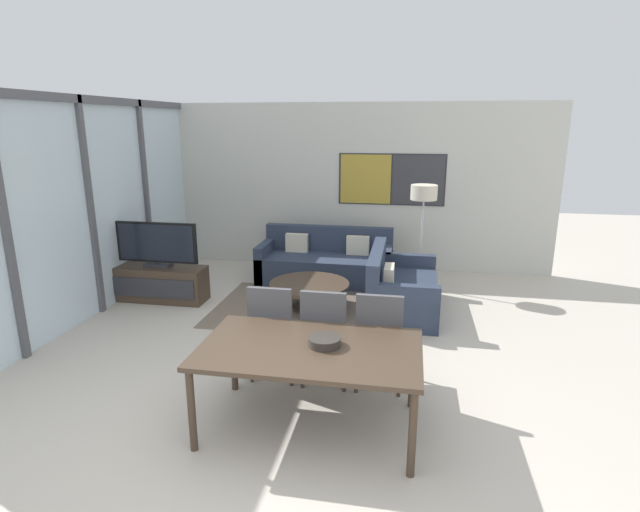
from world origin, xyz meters
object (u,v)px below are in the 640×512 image
dining_chair_right (379,336)px  coffee_table (309,289)px  dining_chair_centre (325,332)px  fruit_bowl (325,341)px  television (157,245)px  floor_lamp (424,199)px  tv_console (160,283)px  sofa_side (397,291)px  sofa_main (326,263)px  dining_table (310,354)px  dining_chair_left (274,328)px

dining_chair_right → coffee_table: bearing=118.6°
dining_chair_centre → dining_chair_right: (0.51, 0.00, 0.00)m
coffee_table → fruit_bowl: fruit_bowl is taller
dining_chair_right → fruit_bowl: (-0.40, -0.69, 0.23)m
television → coffee_table: size_ratio=1.09×
floor_lamp → coffee_table: bearing=-141.2°
coffee_table → dining_chair_right: 2.25m
tv_console → dining_chair_right: bearing=-30.7°
television → sofa_side: (3.35, 0.20, -0.54)m
coffee_table → sofa_main: bearing=90.0°
dining_chair_centre → floor_lamp: size_ratio=0.62×
television → dining_table: television is taller
coffee_table → fruit_bowl: 2.78m
dining_chair_centre → television: bearing=144.7°
television → floor_lamp: floor_lamp is taller
sofa_side → floor_lamp: 1.54m
dining_table → floor_lamp: size_ratio=1.12×
dining_table → coffee_table: bearing=101.7°
dining_table → dining_chair_left: size_ratio=1.81×
sofa_main → coffee_table: size_ratio=1.93×
sofa_side → dining_chair_right: dining_chair_right is taller
dining_chair_right → dining_chair_left: bearing=179.0°
tv_console → floor_lamp: (3.66, 1.24, 1.13)m
television → fruit_bowl: size_ratio=4.43×
dining_table → dining_chair_right: 0.90m
tv_console → floor_lamp: floor_lamp is taller
dining_table → dining_chair_right: bearing=54.7°
television → tv_console: bearing=-90.0°
sofa_main → dining_table: bearing=-82.1°
tv_console → television: bearing=90.0°
sofa_side → floor_lamp: bearing=-16.7°
dining_table → floor_lamp: floor_lamp is taller
dining_chair_centre → dining_chair_right: bearing=0.5°
tv_console → dining_table: (2.73, -2.65, 0.42)m
fruit_bowl → dining_chair_centre: bearing=99.3°
sofa_side → dining_chair_centre: (-0.62, -2.13, 0.27)m
dining_chair_centre → floor_lamp: (0.93, 3.17, 0.84)m
tv_console → dining_chair_centre: 3.35m
fruit_bowl → floor_lamp: floor_lamp is taller
television → fruit_bowl: television is taller
television → floor_lamp: (3.66, 1.24, 0.56)m
tv_console → dining_chair_right: dining_chair_right is taller
dining_chair_left → dining_chair_centre: bearing=-2.5°
tv_console → dining_table: dining_table is taller
sofa_side → tv_console: bearing=93.4°
coffee_table → floor_lamp: bearing=38.8°
tv_console → television: 0.57m
tv_console → sofa_side: sofa_side is taller
sofa_main → dining_chair_right: bearing=-72.0°
sofa_side → floor_lamp: (0.31, 1.04, 1.10)m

